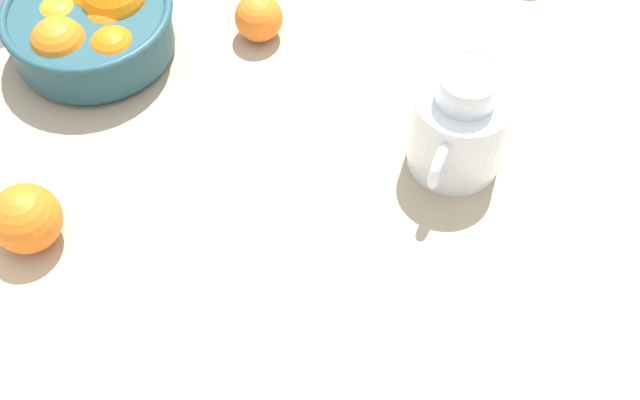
# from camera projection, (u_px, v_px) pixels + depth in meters

# --- Properties ---
(ground_plane) EXTENTS (1.36, 0.99, 0.03)m
(ground_plane) POSITION_uv_depth(u_px,v_px,m) (345.00, 238.00, 1.01)
(ground_plane) COLOR tan
(fruit_bowl) EXTENTS (0.23, 0.23, 0.11)m
(fruit_bowl) POSITION_uv_depth(u_px,v_px,m) (91.00, 24.00, 1.13)
(fruit_bowl) COLOR #234C56
(fruit_bowl) RESTS_ON ground_plane
(juice_pitcher) EXTENTS (0.14, 0.12, 0.16)m
(juice_pitcher) POSITION_uv_depth(u_px,v_px,m) (458.00, 131.00, 1.01)
(juice_pitcher) COLOR white
(juice_pitcher) RESTS_ON ground_plane
(loose_orange_2) EXTENTS (0.07, 0.07, 0.07)m
(loose_orange_2) POSITION_uv_depth(u_px,v_px,m) (259.00, 18.00, 1.16)
(loose_orange_2) COLOR orange
(loose_orange_2) RESTS_ON ground_plane
(loose_orange_4) EXTENTS (0.08, 0.08, 0.08)m
(loose_orange_4) POSITION_uv_depth(u_px,v_px,m) (26.00, 219.00, 0.96)
(loose_orange_4) COLOR orange
(loose_orange_4) RESTS_ON ground_plane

